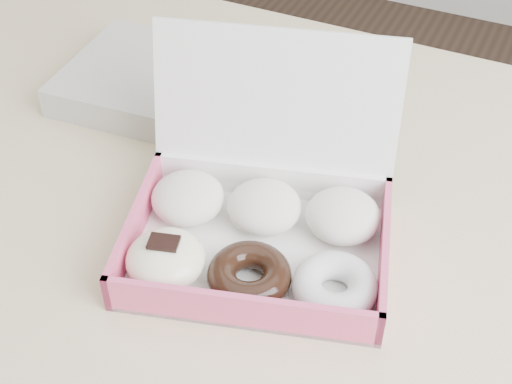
% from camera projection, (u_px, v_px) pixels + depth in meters
% --- Properties ---
extents(table, '(1.20, 0.80, 0.75)m').
position_uv_depth(table, '(241.00, 219.00, 0.94)').
color(table, '#CCB386').
rests_on(table, ground).
extents(donut_box, '(0.33, 0.31, 0.20)m').
position_uv_depth(donut_box, '(257.00, 223.00, 0.77)').
color(donut_box, white).
rests_on(donut_box, table).
extents(newspapers, '(0.28, 0.23, 0.04)m').
position_uv_depth(newspapers, '(163.00, 83.00, 1.00)').
color(newspapers, beige).
rests_on(newspapers, table).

